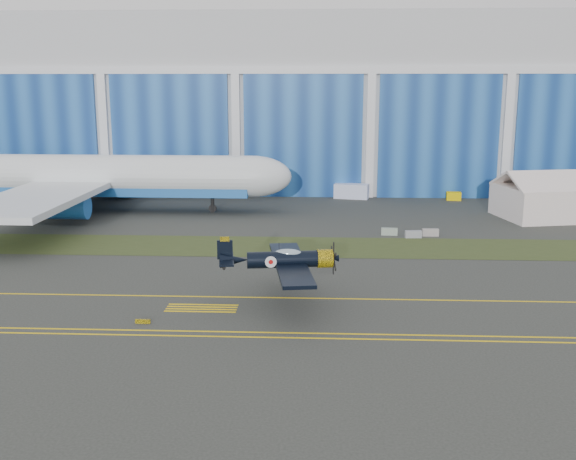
{
  "coord_description": "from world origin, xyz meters",
  "views": [
    {
      "loc": [
        -8.14,
        -61.7,
        18.58
      ],
      "look_at": [
        -11.22,
        2.5,
        4.51
      ],
      "focal_mm": 42.0,
      "sensor_mm": 36.0,
      "label": 1
    }
  ],
  "objects_px": {
    "shipping_container": "(351,191)",
    "warbird": "(283,260)",
    "tent": "(554,194)",
    "tug": "(454,196)",
    "jetliner": "(82,130)"
  },
  "relations": [
    {
      "from": "tug",
      "to": "tent",
      "type": "bearing_deg",
      "value": -46.1
    },
    {
      "from": "tug",
      "to": "jetliner",
      "type": "bearing_deg",
      "value": -162.43
    },
    {
      "from": "warbird",
      "to": "tent",
      "type": "xyz_separation_m",
      "value": [
        35.85,
        39.42,
        -0.5
      ]
    },
    {
      "from": "warbird",
      "to": "tug",
      "type": "xyz_separation_m",
      "value": [
        24.74,
        53.47,
        -3.24
      ]
    },
    {
      "from": "jetliner",
      "to": "shipping_container",
      "type": "height_order",
      "value": "jetliner"
    },
    {
      "from": "jetliner",
      "to": "tent",
      "type": "relative_size",
      "value": 4.16
    },
    {
      "from": "tent",
      "to": "warbird",
      "type": "bearing_deg",
      "value": -143.82
    },
    {
      "from": "jetliner",
      "to": "tug",
      "type": "bearing_deg",
      "value": 12.65
    },
    {
      "from": "warbird",
      "to": "tent",
      "type": "distance_m",
      "value": 53.29
    },
    {
      "from": "tent",
      "to": "tug",
      "type": "relative_size",
      "value": 7.25
    },
    {
      "from": "warbird",
      "to": "tent",
      "type": "relative_size",
      "value": 0.94
    },
    {
      "from": "warbird",
      "to": "tent",
      "type": "bearing_deg",
      "value": 39.38
    },
    {
      "from": "jetliner",
      "to": "tent",
      "type": "xyz_separation_m",
      "value": [
        67.25,
        -2.1,
        -8.43
      ]
    },
    {
      "from": "shipping_container",
      "to": "warbird",
      "type": "bearing_deg",
      "value": -86.4
    },
    {
      "from": "shipping_container",
      "to": "tug",
      "type": "relative_size",
      "value": 2.43
    }
  ]
}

